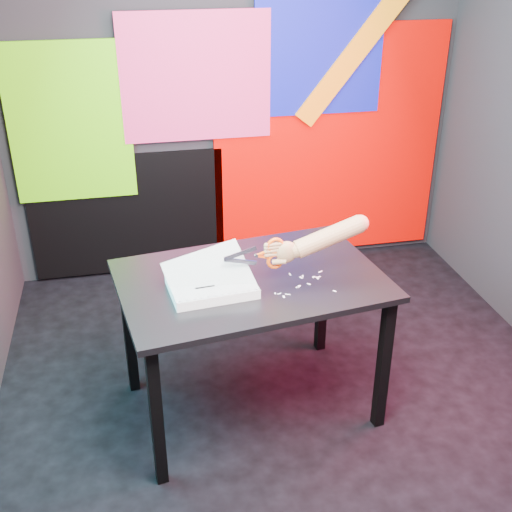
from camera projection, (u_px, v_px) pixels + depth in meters
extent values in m
cube|color=black|center=(287.00, 389.00, 3.42)|extent=(3.00, 3.00, 0.01)
cube|color=#252427|center=(234.00, 74.00, 4.10)|extent=(3.00, 0.01, 2.70)
cube|color=#252427|center=(460.00, 334.00, 1.49)|extent=(3.00, 0.01, 2.70)
cube|color=#D20500|center=(329.00, 145.00, 4.42)|extent=(1.60, 0.02, 1.60)
cube|color=#0F16AA|center=(319.00, 56.00, 4.12)|extent=(0.85, 0.02, 0.75)
cube|color=#ED3272|center=(196.00, 77.00, 4.01)|extent=(0.95, 0.02, 0.80)
cube|color=#61E209|center=(70.00, 124.00, 3.98)|extent=(0.75, 0.02, 1.00)
cube|color=orange|center=(366.00, 39.00, 4.11)|extent=(0.91, 0.02, 1.11)
cube|color=black|center=(128.00, 215.00, 4.35)|extent=(1.30, 0.02, 0.85)
cube|color=black|center=(157.00, 417.00, 2.69)|extent=(0.06, 0.06, 0.72)
cube|color=black|center=(129.00, 331.00, 3.26)|extent=(0.06, 0.06, 0.72)
cube|color=black|center=(383.00, 364.00, 3.01)|extent=(0.06, 0.06, 0.72)
cube|color=black|center=(322.00, 294.00, 3.58)|extent=(0.06, 0.06, 0.72)
cube|color=#39393B|center=(251.00, 280.00, 2.96)|extent=(1.30, 0.96, 0.03)
cube|color=white|center=(212.00, 286.00, 2.84)|extent=(0.40, 0.31, 0.04)
cube|color=white|center=(212.00, 282.00, 2.83)|extent=(0.39, 0.31, 0.00)
cube|color=white|center=(211.00, 281.00, 2.83)|extent=(0.39, 0.29, 0.11)
cube|color=white|center=(209.00, 275.00, 2.83)|extent=(0.41, 0.28, 0.20)
cylinder|color=#202229|center=(180.00, 302.00, 2.68)|extent=(0.01, 0.01, 0.00)
cylinder|color=#202229|center=(187.00, 300.00, 2.69)|extent=(0.01, 0.01, 0.00)
cylinder|color=#202229|center=(194.00, 299.00, 2.70)|extent=(0.01, 0.01, 0.00)
cylinder|color=#202229|center=(201.00, 298.00, 2.71)|extent=(0.01, 0.01, 0.00)
cylinder|color=#202229|center=(208.00, 297.00, 2.71)|extent=(0.01, 0.01, 0.00)
cylinder|color=#202229|center=(215.00, 296.00, 2.72)|extent=(0.01, 0.01, 0.00)
cylinder|color=#202229|center=(222.00, 295.00, 2.73)|extent=(0.01, 0.01, 0.00)
cylinder|color=#202229|center=(229.00, 294.00, 2.74)|extent=(0.01, 0.01, 0.00)
cylinder|color=#202229|center=(236.00, 292.00, 2.75)|extent=(0.01, 0.01, 0.00)
cylinder|color=#202229|center=(243.00, 291.00, 2.76)|extent=(0.01, 0.01, 0.00)
cylinder|color=#202229|center=(249.00, 290.00, 2.76)|extent=(0.01, 0.01, 0.00)
cylinder|color=#202229|center=(256.00, 289.00, 2.77)|extent=(0.01, 0.01, 0.00)
cylinder|color=#202229|center=(169.00, 274.00, 2.89)|extent=(0.01, 0.01, 0.00)
cylinder|color=#202229|center=(175.00, 273.00, 2.90)|extent=(0.01, 0.01, 0.00)
cylinder|color=#202229|center=(182.00, 272.00, 2.91)|extent=(0.01, 0.01, 0.00)
cylinder|color=#202229|center=(189.00, 271.00, 2.92)|extent=(0.01, 0.01, 0.00)
cylinder|color=#202229|center=(195.00, 270.00, 2.93)|extent=(0.01, 0.01, 0.00)
cylinder|color=#202229|center=(202.00, 269.00, 2.93)|extent=(0.01, 0.01, 0.00)
cylinder|color=#202229|center=(208.00, 268.00, 2.94)|extent=(0.01, 0.01, 0.00)
cylinder|color=#202229|center=(214.00, 267.00, 2.95)|extent=(0.01, 0.01, 0.00)
cylinder|color=#202229|center=(221.00, 266.00, 2.96)|extent=(0.01, 0.01, 0.00)
cylinder|color=#202229|center=(227.00, 265.00, 2.97)|extent=(0.01, 0.01, 0.00)
cylinder|color=#202229|center=(233.00, 265.00, 2.97)|extent=(0.01, 0.01, 0.00)
cylinder|color=#202229|center=(240.00, 264.00, 2.98)|extent=(0.01, 0.01, 0.00)
cube|color=black|center=(190.00, 279.00, 2.85)|extent=(0.07, 0.02, 0.00)
cube|color=black|center=(214.00, 278.00, 2.86)|extent=(0.05, 0.02, 0.00)
cube|color=black|center=(205.00, 287.00, 2.79)|extent=(0.09, 0.02, 0.00)
cube|color=#A1A2B9|center=(240.00, 254.00, 2.81)|extent=(0.15, 0.01, 0.06)
cube|color=#A1A2B9|center=(240.00, 261.00, 2.83)|extent=(0.15, 0.01, 0.06)
cylinder|color=#A1A2B9|center=(256.00, 256.00, 2.83)|extent=(0.02, 0.01, 0.02)
cube|color=#F04B0B|center=(262.00, 257.00, 2.84)|extent=(0.06, 0.01, 0.02)
cube|color=#F04B0B|center=(262.00, 253.00, 2.84)|extent=(0.06, 0.01, 0.02)
torus|color=#F04B0B|center=(275.00, 246.00, 2.83)|extent=(0.08, 0.02, 0.08)
torus|color=#F04B0B|center=(275.00, 261.00, 2.87)|extent=(0.08, 0.02, 0.08)
ellipsoid|color=tan|center=(286.00, 252.00, 2.86)|extent=(0.10, 0.06, 0.11)
cylinder|color=tan|center=(275.00, 254.00, 2.85)|extent=(0.08, 0.02, 0.02)
cylinder|color=tan|center=(275.00, 250.00, 2.85)|extent=(0.07, 0.02, 0.02)
cylinder|color=tan|center=(275.00, 247.00, 2.84)|extent=(0.07, 0.02, 0.02)
cylinder|color=tan|center=(275.00, 244.00, 2.83)|extent=(0.06, 0.02, 0.02)
cylinder|color=tan|center=(279.00, 262.00, 2.86)|extent=(0.07, 0.04, 0.03)
cylinder|color=tan|center=(297.00, 250.00, 2.87)|extent=(0.06, 0.07, 0.07)
cylinder|color=tan|center=(329.00, 237.00, 2.88)|extent=(0.33, 0.10, 0.18)
sphere|color=tan|center=(360.00, 223.00, 2.89)|extent=(0.08, 0.08, 0.08)
cube|color=silver|center=(319.00, 277.00, 2.96)|extent=(0.02, 0.01, 0.00)
cube|color=silver|center=(288.00, 294.00, 2.82)|extent=(0.02, 0.01, 0.00)
cube|color=silver|center=(335.00, 291.00, 2.85)|extent=(0.02, 0.02, 0.00)
cube|color=silver|center=(309.00, 284.00, 2.90)|extent=(0.02, 0.02, 0.00)
cube|color=silver|center=(301.00, 277.00, 2.96)|extent=(0.02, 0.02, 0.00)
cube|color=silver|center=(290.00, 274.00, 2.98)|extent=(0.01, 0.02, 0.00)
cube|color=silver|center=(313.00, 277.00, 2.96)|extent=(0.00, 0.01, 0.00)
cube|color=silver|center=(279.00, 294.00, 2.83)|extent=(0.02, 0.01, 0.00)
cube|color=silver|center=(299.00, 286.00, 2.88)|extent=(0.02, 0.02, 0.00)
cube|color=silver|center=(284.00, 297.00, 2.80)|extent=(0.01, 0.02, 0.00)
cube|color=silver|center=(317.00, 278.00, 2.95)|extent=(0.01, 0.02, 0.00)
cube|color=silver|center=(275.00, 293.00, 2.83)|extent=(0.01, 0.01, 0.00)
cube|color=silver|center=(314.00, 277.00, 2.96)|extent=(0.01, 0.01, 0.00)
cube|color=silver|center=(320.00, 272.00, 3.01)|extent=(0.02, 0.02, 0.00)
cube|color=silver|center=(297.00, 287.00, 2.88)|extent=(0.01, 0.01, 0.00)
cube|color=silver|center=(303.00, 276.00, 2.97)|extent=(0.01, 0.02, 0.00)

